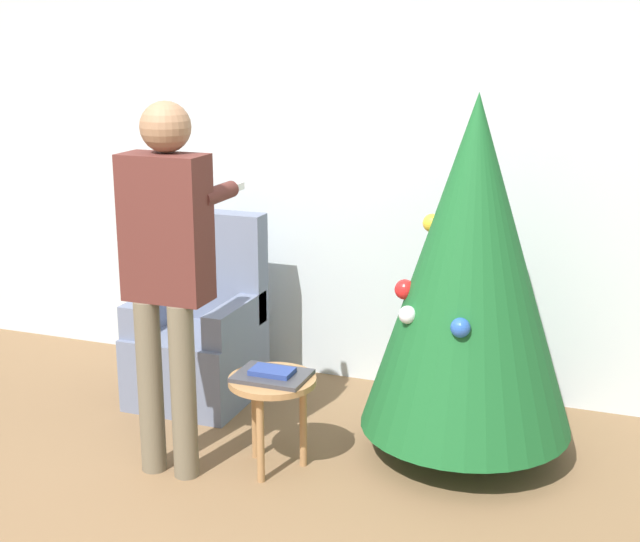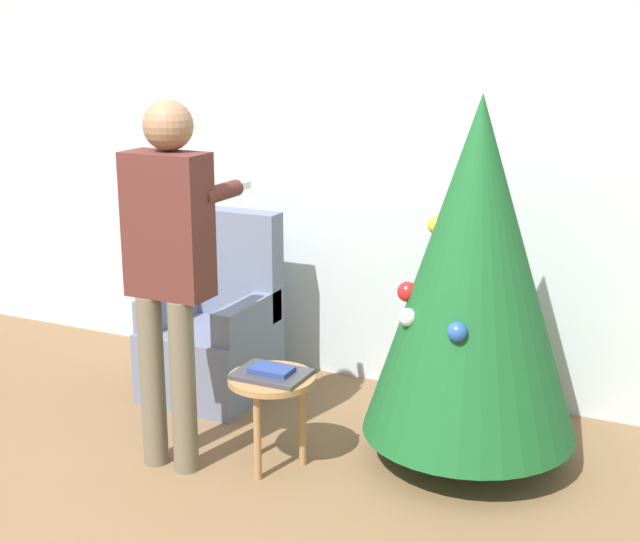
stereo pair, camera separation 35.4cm
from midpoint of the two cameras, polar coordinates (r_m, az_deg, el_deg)
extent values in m
cube|color=silver|center=(5.24, -1.89, 7.40)|extent=(8.00, 0.06, 2.70)
cylinder|color=brown|center=(4.57, 6.95, -10.63)|extent=(0.10, 0.10, 0.16)
cone|color=#195B28|center=(4.26, 7.33, 0.28)|extent=(1.04, 1.04, 1.63)
sphere|color=#2856B2|center=(4.43, 9.60, 1.53)|extent=(0.10, 0.10, 0.10)
sphere|color=red|center=(4.28, 3.10, -1.22)|extent=(0.10, 0.10, 0.10)
sphere|color=gold|center=(4.31, 4.85, 3.06)|extent=(0.09, 0.09, 0.09)
sphere|color=#2856B2|center=(4.00, 6.48, -3.66)|extent=(0.09, 0.09, 0.09)
sphere|color=white|center=(4.16, 3.21, -2.85)|extent=(0.09, 0.09, 0.09)
sphere|color=red|center=(4.42, 6.15, 2.85)|extent=(0.09, 0.09, 0.09)
cube|color=slate|center=(5.20, -9.86, -5.91)|extent=(0.63, 0.65, 0.42)
cube|color=slate|center=(5.25, -8.73, 0.38)|extent=(0.63, 0.14, 0.63)
cube|color=slate|center=(5.23, -12.43, -2.43)|extent=(0.12, 0.59, 0.18)
cube|color=slate|center=(4.98, -7.48, -3.09)|extent=(0.12, 0.59, 0.18)
cylinder|color=#6B604C|center=(4.35, -13.13, -7.28)|extent=(0.12, 0.12, 0.85)
cylinder|color=#6B604C|center=(4.26, -11.12, -7.65)|extent=(0.12, 0.12, 0.85)
cube|color=#562823|center=(4.12, -12.27, 2.67)|extent=(0.39, 0.20, 0.67)
sphere|color=#936B4C|center=(4.08, -12.36, 8.99)|extent=(0.23, 0.23, 0.23)
cylinder|color=#562823|center=(4.35, -12.90, 5.07)|extent=(0.08, 0.30, 0.08)
cylinder|color=#562823|center=(4.17, -9.04, 4.86)|extent=(0.08, 0.30, 0.08)
cube|color=white|center=(4.34, -7.81, 5.29)|extent=(0.04, 0.14, 0.04)
cylinder|color=#A37547|center=(4.26, -5.47, -7.04)|extent=(0.42, 0.42, 0.03)
cylinder|color=#A37547|center=(4.23, -6.27, -10.67)|extent=(0.04, 0.04, 0.44)
cylinder|color=#A37547|center=(4.36, -3.44, -9.78)|extent=(0.04, 0.04, 0.44)
cylinder|color=#A37547|center=(4.46, -6.48, -9.26)|extent=(0.04, 0.04, 0.44)
cube|color=#38383D|center=(4.25, -5.48, -6.73)|extent=(0.34, 0.26, 0.02)
cube|color=navy|center=(4.24, -5.49, -6.45)|extent=(0.20, 0.13, 0.02)
camera|label=1|loc=(0.18, -92.46, -0.66)|focal=50.00mm
camera|label=2|loc=(0.18, 87.54, 0.66)|focal=50.00mm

